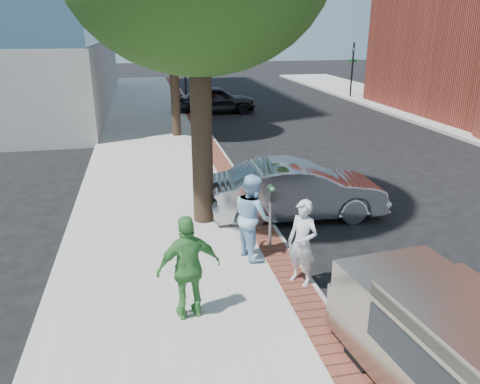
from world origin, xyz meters
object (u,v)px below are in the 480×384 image
object	(u,v)px
person_gray	(303,243)
bg_car	(216,99)
parking_meter	(271,204)
person_green	(189,268)
sedan_silver	(297,190)
van	(468,364)
person_officer	(252,216)

from	to	relation	value
person_gray	bg_car	size ratio (longest dim) A/B	0.36
parking_meter	bg_car	xyz separation A→B (m)	(1.66, 18.29, -0.41)
person_green	sedan_silver	xyz separation A→B (m)	(3.28, 4.18, -0.31)
van	bg_car	bearing A→B (deg)	82.38
person_green	person_gray	bearing A→B (deg)	-172.25
person_officer	bg_car	world-z (taller)	person_officer
person_gray	person_officer	world-z (taller)	person_officer
parking_meter	person_green	distance (m)	3.01
person_gray	van	distance (m)	3.62
person_gray	van	xyz separation A→B (m)	(0.96, -3.49, -0.11)
person_officer	bg_car	distance (m)	18.68
parking_meter	person_green	xyz separation A→B (m)	(-2.01, -2.23, -0.14)
parking_meter	person_officer	world-z (taller)	person_officer
person_gray	bg_car	xyz separation A→B (m)	(1.47, 19.86, -0.20)
person_gray	van	size ratio (longest dim) A/B	0.37
parking_meter	van	distance (m)	5.20
parking_meter	person_gray	distance (m)	1.60
parking_meter	van	bearing A→B (deg)	-77.13
person_officer	van	xyz separation A→B (m)	(1.63, -4.79, -0.18)
parking_meter	bg_car	bearing A→B (deg)	84.81
sedan_silver	van	bearing A→B (deg)	-178.44
person_officer	sedan_silver	bearing A→B (deg)	-52.25
person_officer	person_gray	bearing A→B (deg)	-167.02
person_green	bg_car	size ratio (longest dim) A/B	0.40
sedan_silver	person_green	bearing A→B (deg)	144.35
sedan_silver	van	distance (m)	7.01
person_officer	person_green	distance (m)	2.50
person_gray	bg_car	world-z (taller)	person_gray
bg_car	parking_meter	bearing A→B (deg)	175.85
person_green	van	xyz separation A→B (m)	(3.17, -2.83, -0.18)
person_officer	person_green	size ratio (longest dim) A/B	1.00
parking_meter	sedan_silver	xyz separation A→B (m)	(1.27, 1.95, -0.45)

